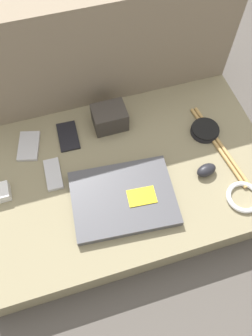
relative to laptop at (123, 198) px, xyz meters
name	(u,v)px	position (x,y,z in m)	size (l,w,h in m)	color
ground_plane	(126,186)	(0.04, 0.10, -0.13)	(8.00, 8.00, 0.00)	#4C4742
couch_seat	(126,178)	(0.04, 0.10, -0.07)	(1.02, 0.64, 0.11)	#847A5B
couch_backrest	(93,55)	(0.04, 0.52, 0.13)	(1.02, 0.20, 0.52)	#7F705B
laptop	(123,198)	(0.00, 0.00, 0.00)	(0.35, 0.27, 0.03)	#47474C
computer_mouse	(206,170)	(0.30, 0.02, 0.01)	(0.08, 0.06, 0.04)	black
speaker_puck	(205,130)	(0.36, 0.17, 0.00)	(0.10, 0.10, 0.02)	black
phone_silver	(68,136)	(-0.12, 0.30, -0.01)	(0.07, 0.13, 0.01)	black
phone_black	(29,146)	(-0.26, 0.29, -0.01)	(0.10, 0.13, 0.01)	#B7B7BC
phone_small	(53,174)	(-0.20, 0.16, -0.01)	(0.06, 0.12, 0.01)	#B7B7BC
camera_pouch	(110,118)	(0.04, 0.31, 0.03)	(0.12, 0.09, 0.08)	#38332D
charger_brick	(2,192)	(-0.37, 0.13, 0.00)	(0.05, 0.06, 0.04)	silver
cable_coil	(244,197)	(0.38, -0.11, -0.01)	(0.11, 0.11, 0.02)	white
drumstick_pair	(219,145)	(0.38, 0.10, -0.01)	(0.07, 0.36, 0.01)	tan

